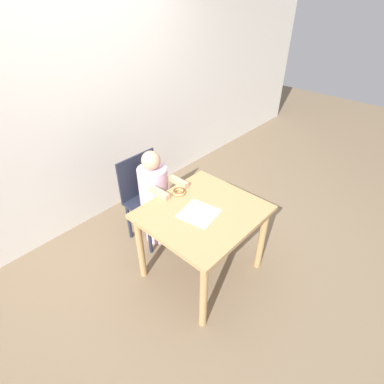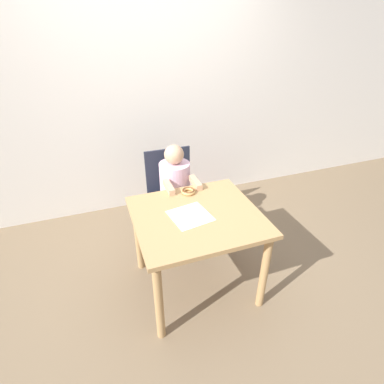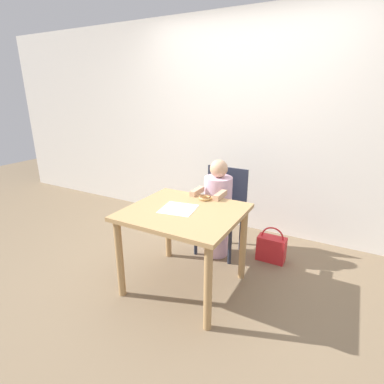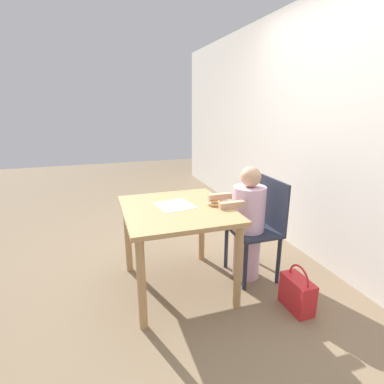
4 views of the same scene
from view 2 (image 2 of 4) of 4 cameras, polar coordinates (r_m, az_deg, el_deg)
The scene contains 8 objects.
ground_plane at distance 2.69m, azimuth 0.80°, elevation -17.04°, with size 12.00×12.00×0.00m, color #7A664C.
wall_back at distance 3.30m, azimuth -8.34°, elevation 17.47°, with size 8.00×0.05×2.50m.
dining_table at distance 2.27m, azimuth 0.91°, elevation -6.66°, with size 0.92×0.84×0.73m.
chair at distance 2.95m, azimuth -3.80°, elevation -0.24°, with size 0.45×0.39×0.90m.
child_figure at distance 2.84m, azimuth -3.15°, elevation -0.90°, with size 0.29×0.47×1.02m.
donut at distance 2.46m, azimuth -0.71°, elevation 0.17°, with size 0.12×0.12×0.03m.
napkin at distance 2.19m, azimuth -0.34°, elevation -4.54°, with size 0.32×0.32×0.00m.
handbag at distance 3.32m, azimuth 5.19°, elevation -3.31°, with size 0.28×0.14×0.37m.
Camera 2 is at (-0.64, -1.69, 1.99)m, focal length 28.00 mm.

